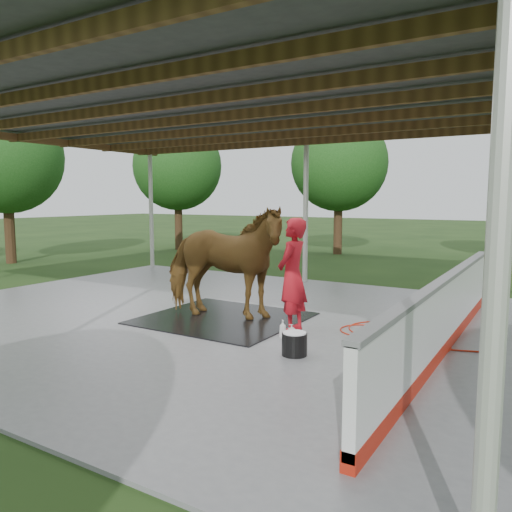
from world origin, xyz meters
The scene contains 12 objects.
ground centered at (0.00, 0.00, 0.00)m, with size 100.00×100.00×0.00m, color #1E3814.
concrete_slab centered at (0.00, 0.00, 0.03)m, with size 12.00×10.00×0.05m, color slate.
pavilion_structure centered at (0.00, 0.00, 3.97)m, with size 12.60×10.60×4.05m.
dasher_board centered at (4.60, 0.00, 0.59)m, with size 0.16×8.00×1.15m.
tree_belt centered at (0.30, 0.90, 3.79)m, with size 28.00×28.00×5.80m.
rubber_mat centered at (0.57, -0.07, 0.06)m, with size 2.85×2.67×0.02m, color black.
horse centered at (0.57, -0.07, 1.14)m, with size 1.15×2.53×2.14m, color brown.
handler centered at (2.13, -0.22, 1.04)m, with size 0.72×0.47×1.97m, color #AF121D.
wash_bucket centered at (2.76, -1.36, 0.23)m, with size 0.37×0.37×0.34m.
soap_bottle_a centered at (2.18, -0.65, 0.20)m, with size 0.12×0.12×0.30m, color silver.
soap_bottle_b centered at (2.27, -0.51, 0.16)m, with size 0.10×0.10×0.21m, color #338CD8.
hose_coil centered at (3.64, 0.43, 0.06)m, with size 2.32×1.57×0.02m.
Camera 1 is at (5.98, -7.73, 2.34)m, focal length 35.00 mm.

